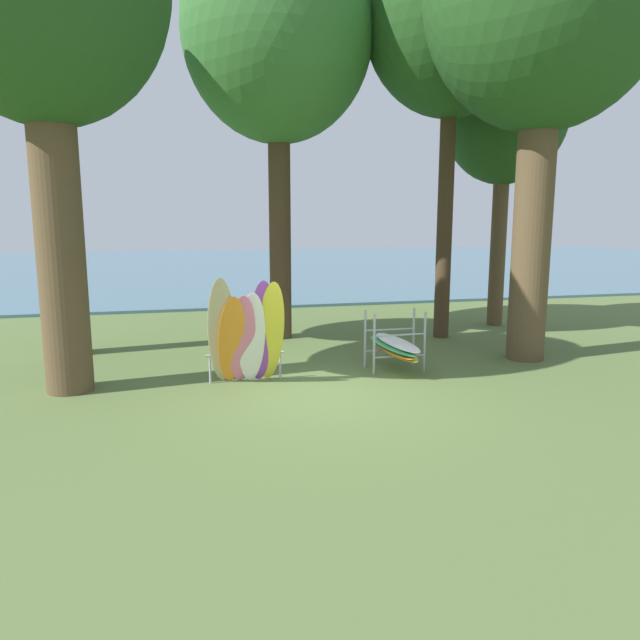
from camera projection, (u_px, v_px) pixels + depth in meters
ground_plane at (327, 397)px, 10.62m from camera, size 80.00×80.00×0.00m
lake_water at (218, 266)px, 37.85m from camera, size 80.00×36.00×0.10m
tree_mid_behind at (278, 33)px, 14.54m from camera, size 4.74×4.74×10.44m
tree_far_left_back at (452, 13)px, 14.51m from camera, size 4.40×4.40×10.69m
tree_far_right_back at (505, 114)px, 16.65m from camera, size 3.50×3.50×8.12m
tree_deep_back at (51, 41)px, 12.77m from camera, size 3.16×3.16×9.00m
leaning_board_pile at (246, 336)px, 11.16m from camera, size 1.53×1.04×2.14m
board_storage_rack at (394, 346)px, 12.44m from camera, size 1.15×2.12×1.25m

